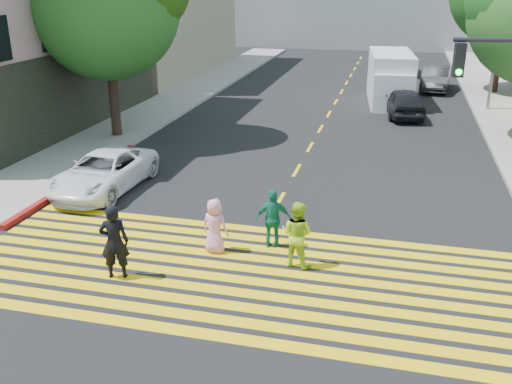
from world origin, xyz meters
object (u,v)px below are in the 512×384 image
at_px(pedestrian_woman, 297,234).
at_px(pedestrian_extra, 273,219).
at_px(white_sedan, 104,172).
at_px(dark_car_near, 404,102).
at_px(pedestrian_man, 114,242).
at_px(dark_car_parked, 436,78).
at_px(silver_car, 403,64).
at_px(white_van, 390,80).
at_px(pedestrian_child, 215,226).

bearing_deg(pedestrian_woman, pedestrian_extra, -30.66).
relative_size(pedestrian_woman, white_sedan, 0.37).
bearing_deg(dark_car_near, pedestrian_man, 61.98).
height_order(dark_car_near, dark_car_parked, dark_car_parked).
bearing_deg(silver_car, white_van, 87.05).
bearing_deg(dark_car_parked, pedestrian_woman, -93.83).
height_order(pedestrian_woman, pedestrian_extra, pedestrian_woman).
height_order(pedestrian_extra, white_van, white_van).
relative_size(white_sedan, silver_car, 0.93).
bearing_deg(pedestrian_woman, pedestrian_man, 39.06).
bearing_deg(pedestrian_extra, silver_car, -110.91).
bearing_deg(pedestrian_extra, dark_car_near, -116.36).
height_order(pedestrian_extra, dark_car_near, pedestrian_extra).
distance_m(pedestrian_child, pedestrian_extra, 1.48).
bearing_deg(pedestrian_child, pedestrian_woman, -175.79).
relative_size(pedestrian_man, pedestrian_woman, 1.10).
relative_size(pedestrian_man, dark_car_near, 0.44).
bearing_deg(white_van, dark_car_near, -81.66).
distance_m(pedestrian_woman, pedestrian_child, 2.11).
xyz_separation_m(pedestrian_child, dark_car_parked, (6.23, 23.61, 0.01)).
xyz_separation_m(pedestrian_child, white_sedan, (-4.82, 3.33, -0.09)).
relative_size(dark_car_near, dark_car_parked, 0.95).
bearing_deg(dark_car_near, silver_car, -98.13).
relative_size(pedestrian_extra, silver_car, 0.33).
bearing_deg(silver_car, white_sedan, 71.26).
bearing_deg(silver_car, dark_car_near, 91.20).
relative_size(pedestrian_child, dark_car_parked, 0.33).
relative_size(silver_car, dark_car_parked, 1.10).
bearing_deg(silver_car, pedestrian_extra, 84.66).
relative_size(white_sedan, white_van, 0.76).
xyz_separation_m(pedestrian_woman, dark_car_parked, (4.13, 23.81, -0.10)).
height_order(pedestrian_extra, white_sedan, pedestrian_extra).
height_order(pedestrian_man, white_van, white_van).
distance_m(pedestrian_man, white_van, 21.70).
bearing_deg(dark_car_near, dark_car_parked, -112.36).
bearing_deg(white_van, pedestrian_woman, -100.64).
bearing_deg(pedestrian_man, pedestrian_child, -154.02).
xyz_separation_m(white_sedan, dark_car_near, (9.26, 12.85, 0.08)).
bearing_deg(silver_car, pedestrian_woman, 86.27).
height_order(dark_car_near, silver_car, dark_car_near).
xyz_separation_m(pedestrian_man, dark_car_near, (6.24, 17.96, -0.19)).
relative_size(pedestrian_woman, dark_car_parked, 0.38).
relative_size(pedestrian_man, pedestrian_extra, 1.16).
bearing_deg(white_sedan, dark_car_near, 56.57).
relative_size(silver_car, white_van, 0.82).
bearing_deg(dark_car_near, white_sedan, 45.36).
xyz_separation_m(pedestrian_man, dark_car_parked, (8.03, 25.39, -0.18)).
height_order(pedestrian_child, dark_car_near, pedestrian_child).
bearing_deg(pedestrian_extra, pedestrian_woman, 117.20).
height_order(pedestrian_child, silver_car, pedestrian_child).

